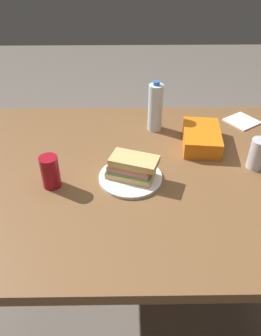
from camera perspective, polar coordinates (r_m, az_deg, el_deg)
ground_plane at (r=1.86m, az=0.95°, el=-19.39°), size 8.00×8.00×0.00m
dining_table at (r=1.36m, az=1.23°, el=-3.66°), size 1.40×1.06×0.76m
paper_plate at (r=1.26m, az=0.00°, el=-1.60°), size 0.23×0.23×0.01m
sandwich at (r=1.23m, az=0.19°, el=0.12°), size 0.20×0.14×0.08m
soda_can_red at (r=1.23m, az=-13.30°, el=-0.62°), size 0.07×0.07×0.12m
chip_bag at (r=1.46m, az=11.80°, el=4.99°), size 0.17×0.25×0.07m
water_bottle_tall at (r=1.52m, az=4.17°, el=10.09°), size 0.06×0.06×0.23m
soda_can_silver at (r=1.37m, az=20.54°, el=2.22°), size 0.07×0.07×0.12m
paper_napkin at (r=1.70m, az=18.16°, el=7.46°), size 0.18×0.18×0.01m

